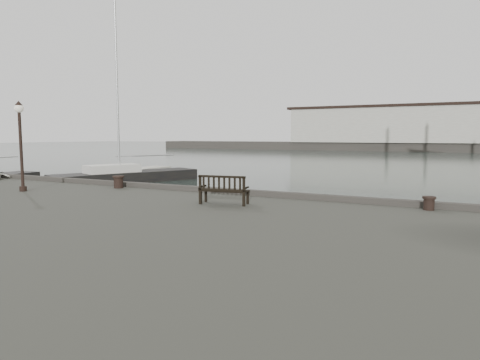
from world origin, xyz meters
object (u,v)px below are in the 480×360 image
object	(u,v)px
bollard_left	(119,182)
lamp_post	(20,134)
bollard_right	(429,203)
yacht_c	(127,179)
bench	(224,195)

from	to	relation	value
bollard_left	lamp_post	bearing A→B (deg)	-135.63
bollard_right	lamp_post	bearing A→B (deg)	-169.40
bollard_right	lamp_post	size ratio (longest dim) A/B	0.11
yacht_c	lamp_post	bearing A→B (deg)	-36.57
lamp_post	yacht_c	size ratio (longest dim) A/B	0.22
yacht_c	bollard_right	bearing A→B (deg)	-6.46
bollard_right	yacht_c	size ratio (longest dim) A/B	0.02
bollard_right	yacht_c	bearing A→B (deg)	150.50
bollard_left	lamp_post	xyz separation A→B (m)	(-2.39, -2.34, 1.85)
bollard_right	lamp_post	distance (m)	13.74
bollard_right	yacht_c	world-z (taller)	yacht_c
bench	yacht_c	distance (m)	22.08
bench	lamp_post	bearing A→B (deg)	176.00
bollard_left	bollard_right	bearing A→B (deg)	0.86
bollard_right	lamp_post	xyz separation A→B (m)	(-13.37, -2.50, 1.90)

